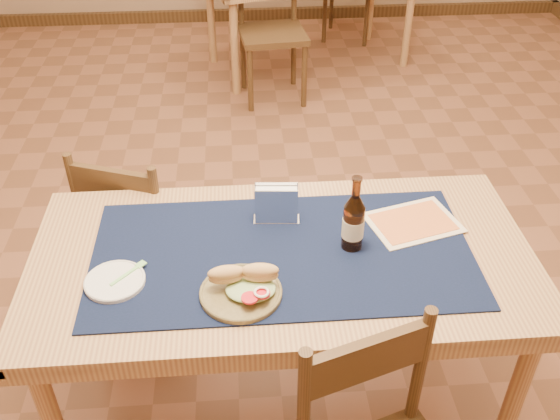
{
  "coord_description": "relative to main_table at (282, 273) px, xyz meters",
  "views": [
    {
      "loc": [
        -0.12,
        -2.3,
        2.04
      ],
      "look_at": [
        0.0,
        -0.7,
        0.85
      ],
      "focal_mm": 40.0,
      "sensor_mm": 36.0,
      "label": 1
    }
  ],
  "objects": [
    {
      "name": "main_table",
      "position": [
        0.0,
        0.0,
        0.0
      ],
      "size": [
        1.6,
        0.8,
        0.75
      ],
      "color": "tan",
      "rests_on": "ground"
    },
    {
      "name": "placemat",
      "position": [
        0.0,
        0.0,
        0.09
      ],
      "size": [
        1.2,
        0.6,
        0.01
      ],
      "primitive_type": "cube",
      "color": "black",
      "rests_on": "main_table"
    },
    {
      "name": "baseboard",
      "position": [
        0.0,
        0.8,
        -0.62
      ],
      "size": [
        6.0,
        7.0,
        0.1
      ],
      "color": "#473019",
      "rests_on": "ground"
    },
    {
      "name": "chair_main_far",
      "position": [
        -0.54,
        0.57,
        -0.22
      ],
      "size": [
        0.51,
        0.51,
        0.85
      ],
      "color": "#473019",
      "rests_on": "ground"
    },
    {
      "name": "chair_back_near",
      "position": [
        0.14,
        2.69,
        -0.17
      ],
      "size": [
        0.48,
        0.48,
        0.95
      ],
      "color": "#473019",
      "rests_on": "ground"
    },
    {
      "name": "sandwich_plate",
      "position": [
        -0.13,
        -0.18,
        0.11
      ],
      "size": [
        0.24,
        0.24,
        0.09
      ],
      "color": "olive",
      "rests_on": "placemat"
    },
    {
      "name": "side_plate",
      "position": [
        -0.51,
        -0.1,
        0.1
      ],
      "size": [
        0.18,
        0.18,
        0.02
      ],
      "color": "silver",
      "rests_on": "placemat"
    },
    {
      "name": "fork",
      "position": [
        -0.46,
        -0.07,
        0.1
      ],
      "size": [
        0.1,
        0.11,
        0.0
      ],
      "color": "#8ADC79",
      "rests_on": "side_plate"
    },
    {
      "name": "beer_bottle",
      "position": [
        0.22,
        0.02,
        0.19
      ],
      "size": [
        0.07,
        0.07,
        0.26
      ],
      "color": "#4B240D",
      "rests_on": "placemat"
    },
    {
      "name": "napkin_holder",
      "position": [
        -0.01,
        0.17,
        0.15
      ],
      "size": [
        0.16,
        0.07,
        0.14
      ],
      "color": "white",
      "rests_on": "placemat"
    },
    {
      "name": "menu_card",
      "position": [
        0.45,
        0.12,
        0.09
      ],
      "size": [
        0.34,
        0.28,
        0.01
      ],
      "color": "beige",
      "rests_on": "placemat"
    }
  ]
}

